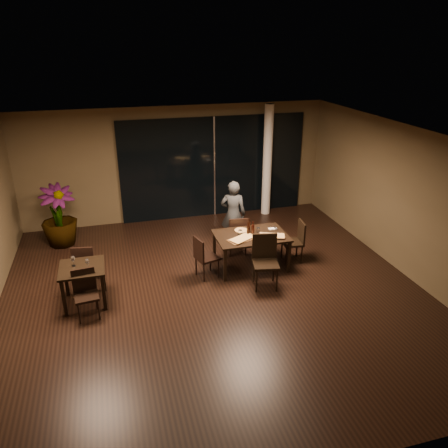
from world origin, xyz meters
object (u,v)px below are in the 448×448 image
(chair_side_near, at_px, (85,291))
(diner, at_px, (233,214))
(potted_plant, at_px, (59,216))
(bottle_b, at_px, (253,228))
(chair_side_far, at_px, (85,263))
(bottle_a, at_px, (248,229))
(bottle_c, at_px, (249,226))
(chair_main_near, at_px, (265,258))
(main_table, at_px, (251,238))
(chair_main_far, at_px, (238,234))
(chair_main_left, at_px, (204,255))
(side_table, at_px, (83,273))
(chair_main_right, at_px, (296,239))

(chair_side_near, bearing_deg, diner, 24.61)
(potted_plant, xyz_separation_m, bottle_b, (4.01, -2.26, 0.17))
(chair_side_far, xyz_separation_m, diner, (3.31, 0.98, 0.30))
(bottle_a, distance_m, bottle_c, 0.14)
(chair_side_far, height_order, chair_side_near, chair_side_far)
(chair_main_near, distance_m, diner, 1.88)
(main_table, xyz_separation_m, potted_plant, (-3.98, 2.24, 0.05))
(bottle_a, bearing_deg, chair_side_far, 178.12)
(main_table, relative_size, potted_plant, 1.03)
(diner, relative_size, bottle_c, 5.33)
(chair_main_far, height_order, chair_main_left, chair_main_far)
(main_table, height_order, chair_main_near, chair_main_near)
(potted_plant, bearing_deg, chair_main_left, -39.54)
(chair_main_near, bearing_deg, chair_main_left, 163.17)
(chair_main_left, bearing_deg, bottle_c, -89.21)
(side_table, distance_m, chair_side_near, 0.42)
(chair_main_left, distance_m, bottle_c, 1.18)
(chair_main_near, height_order, bottle_a, chair_main_near)
(chair_main_near, xyz_separation_m, chair_side_far, (-3.41, 0.89, -0.09))
(bottle_a, bearing_deg, chair_main_left, -169.52)
(chair_main_far, relative_size, potted_plant, 0.63)
(chair_main_left, height_order, bottle_c, bottle_c)
(chair_main_right, xyz_separation_m, bottle_b, (-1.02, -0.04, 0.39))
(chair_main_near, distance_m, chair_side_far, 3.53)
(bottle_a, xyz_separation_m, bottle_c, (0.06, 0.13, 0.01))
(chair_side_far, distance_m, bottle_a, 3.34)
(chair_main_right, bearing_deg, chair_side_far, -84.90)
(chair_main_left, relative_size, potted_plant, 0.61)
(main_table, relative_size, side_table, 1.88)
(chair_side_far, bearing_deg, chair_main_near, 175.52)
(potted_plant, bearing_deg, bottle_a, -29.50)
(bottle_a, bearing_deg, main_table, -16.17)
(diner, distance_m, bottle_b, 1.13)
(chair_main_far, bearing_deg, bottle_a, 99.36)
(chair_side_far, relative_size, bottle_c, 2.97)
(chair_main_far, bearing_deg, chair_main_near, 101.19)
(main_table, xyz_separation_m, chair_main_far, (-0.10, 0.63, -0.16))
(side_table, xyz_separation_m, bottle_a, (3.34, 0.52, 0.27))
(bottle_b, bearing_deg, bottle_a, 157.40)
(main_table, relative_size, bottle_b, 4.89)
(chair_main_left, bearing_deg, bottle_a, -95.28)
(main_table, distance_m, potted_plant, 4.57)
(chair_side_near, bearing_deg, chair_main_left, 10.95)
(main_table, bearing_deg, bottle_b, -35.32)
(chair_main_near, distance_m, bottle_a, 0.84)
(bottle_a, bearing_deg, potted_plant, 150.50)
(chair_main_near, relative_size, diner, 0.66)
(chair_main_far, relative_size, chair_main_right, 1.00)
(side_table, distance_m, bottle_a, 3.39)
(bottle_c, bearing_deg, bottle_b, -79.91)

